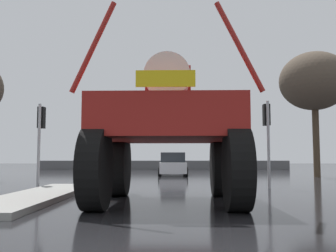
{
  "coord_description": "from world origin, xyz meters",
  "views": [
    {
      "loc": [
        0.4,
        -4.22,
        1.16
      ],
      "look_at": [
        0.45,
        9.61,
        2.32
      ],
      "focal_mm": 41.11,
      "sensor_mm": 36.0,
      "label": 1
    }
  ],
  "objects_px": {
    "sedan_ahead": "(171,165)",
    "traffic_signal_near_left": "(39,127)",
    "bare_tree_right": "(313,82)",
    "oversize_sprayer": "(167,129)",
    "traffic_signal_near_right": "(266,125)"
  },
  "relations": [
    {
      "from": "traffic_signal_near_right",
      "to": "bare_tree_right",
      "type": "xyz_separation_m",
      "value": [
        5.21,
        8.55,
        3.43
      ]
    },
    {
      "from": "sedan_ahead",
      "to": "traffic_signal_near_left",
      "type": "relative_size",
      "value": 1.26
    },
    {
      "from": "oversize_sprayer",
      "to": "traffic_signal_near_right",
      "type": "xyz_separation_m",
      "value": [
        3.87,
        4.72,
        0.53
      ]
    },
    {
      "from": "sedan_ahead",
      "to": "traffic_signal_near_right",
      "type": "relative_size",
      "value": 1.22
    },
    {
      "from": "traffic_signal_near_left",
      "to": "bare_tree_right",
      "type": "relative_size",
      "value": 0.42
    },
    {
      "from": "sedan_ahead",
      "to": "bare_tree_right",
      "type": "distance_m",
      "value": 10.43
    },
    {
      "from": "traffic_signal_near_right",
      "to": "sedan_ahead",
      "type": "bearing_deg",
      "value": 108.36
    },
    {
      "from": "sedan_ahead",
      "to": "oversize_sprayer",
      "type": "bearing_deg",
      "value": 178.54
    },
    {
      "from": "traffic_signal_near_left",
      "to": "bare_tree_right",
      "type": "distance_m",
      "value": 16.84
    },
    {
      "from": "oversize_sprayer",
      "to": "traffic_signal_near_right",
      "type": "relative_size",
      "value": 1.62
    },
    {
      "from": "oversize_sprayer",
      "to": "traffic_signal_near_left",
      "type": "relative_size",
      "value": 1.67
    },
    {
      "from": "oversize_sprayer",
      "to": "bare_tree_right",
      "type": "distance_m",
      "value": 16.57
    },
    {
      "from": "oversize_sprayer",
      "to": "sedan_ahead",
      "type": "distance_m",
      "value": 15.53
    },
    {
      "from": "sedan_ahead",
      "to": "traffic_signal_near_right",
      "type": "bearing_deg",
      "value": -161.98
    },
    {
      "from": "oversize_sprayer",
      "to": "bare_tree_right",
      "type": "height_order",
      "value": "bare_tree_right"
    }
  ]
}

